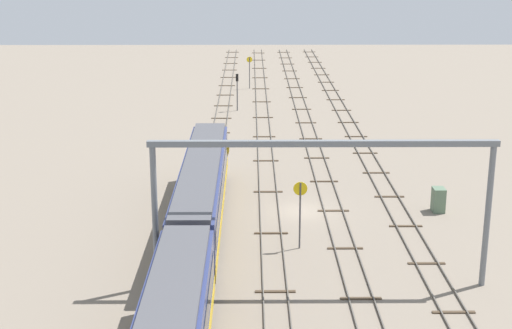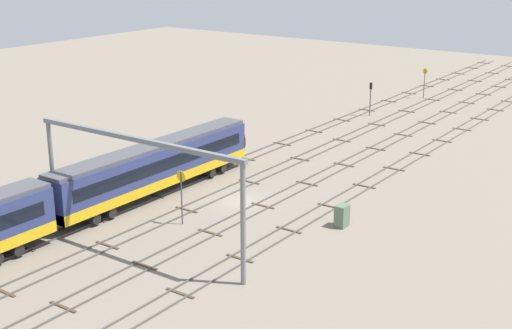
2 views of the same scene
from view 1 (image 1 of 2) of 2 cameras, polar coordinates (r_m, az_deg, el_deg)
The scene contains 10 objects.
ground_plane at distance 58.35m, azimuth 3.46°, elevation -3.54°, with size 204.55×204.55×0.00m, color gray.
track_near_foreground at distance 59.28m, azimuth 10.62°, elevation -3.41°, with size 188.55×2.40×0.16m.
track_second_near at distance 58.54m, azimuth 5.87°, elevation -3.46°, with size 188.55×2.40×0.16m.
track_middle at distance 58.21m, azimuth 1.03°, elevation -3.49°, with size 188.55×2.40×0.16m.
track_with_train at distance 58.30m, azimuth -3.83°, elevation -3.49°, with size 188.55×2.40×0.16m.
overhead_gantry at distance 43.71m, azimuth 5.05°, elevation -0.94°, with size 0.40×20.14×9.01m.
speed_sign_near_foreground at distance 108.28m, azimuth -0.49°, elevation 7.28°, with size 0.14×0.81×4.59m.
speed_sign_distant_end at distance 50.35m, azimuth 3.35°, elevation -3.08°, with size 0.14×0.93×4.68m.
signal_light_trackside_approach at distance 93.44m, azimuth -1.43°, elevation 5.90°, with size 0.31×0.32×4.59m.
relay_cabinet at distance 59.58m, azimuth 13.62°, elevation -2.61°, with size 1.20×0.90×1.88m.
Camera 1 is at (-54.80, 3.90, 19.65)m, focal length 52.93 mm.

